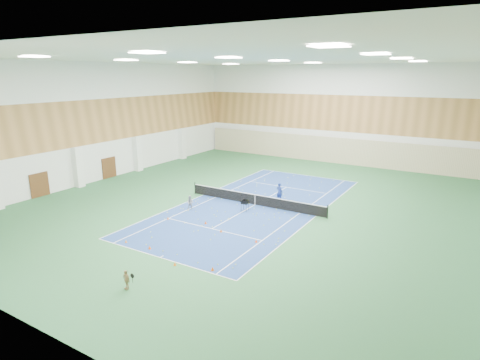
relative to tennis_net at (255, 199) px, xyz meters
name	(u,v)px	position (x,y,z in m)	size (l,w,h in m)	color
ground	(255,205)	(0.00, 0.00, -0.55)	(40.00, 40.00, 0.00)	#285F36
room_shell	(256,135)	(0.00, 0.00, 5.45)	(36.00, 40.00, 12.00)	white
wood_cladding	(256,110)	(0.00, 0.00, 7.45)	(36.00, 40.00, 8.00)	#AB783F
ceiling_light_grid	(256,59)	(0.00, 0.00, 11.37)	(21.40, 25.40, 0.06)	white
court_surface	(255,205)	(0.00, 0.00, -0.55)	(10.97, 23.77, 0.01)	navy
tennis_balls_scatter	(255,204)	(0.00, 0.00, -0.50)	(10.57, 22.77, 0.07)	#E5F629
tennis_net	(255,199)	(0.00, 0.00, 0.00)	(12.80, 0.10, 1.10)	black
back_curtain	(332,150)	(0.00, 19.75, 1.05)	(35.40, 0.16, 3.20)	#C6B793
door_left_a	(40,185)	(-17.92, -8.00, 0.55)	(0.08, 1.80, 2.20)	#593319
door_left_b	(109,168)	(-17.92, 0.00, 0.55)	(0.08, 1.80, 2.20)	#593319
coach	(279,192)	(1.27, 2.11, 0.28)	(0.60, 0.40, 1.65)	navy
child_court	(190,203)	(-3.97, -3.81, 0.04)	(0.58, 0.45, 1.19)	#919199
child_apron	(126,280)	(1.02, -15.54, -0.02)	(0.62, 0.26, 1.07)	tan
ball_cart	(245,205)	(0.06, -1.80, -0.08)	(0.54, 0.54, 0.94)	black
cone_svc_a	(168,218)	(-4.02, -6.55, -0.45)	(0.19, 0.19, 0.20)	#DB4F0B
cone_svc_b	(206,222)	(-0.98, -5.81, -0.44)	(0.20, 0.20, 0.22)	#FF560D
cone_svc_c	(221,231)	(0.91, -6.57, -0.44)	(0.20, 0.20, 0.22)	#E95E0C
cone_svc_d	(256,241)	(3.91, -6.85, -0.44)	(0.19, 0.19, 0.21)	#FD4A0D
cone_base_a	(126,241)	(-3.48, -11.35, -0.46)	(0.17, 0.17, 0.19)	orange
cone_base_b	(150,247)	(-1.41, -11.29, -0.44)	(0.21, 0.21, 0.23)	#FC500D
cone_base_c	(175,264)	(1.44, -12.20, -0.44)	(0.19, 0.19, 0.21)	orange
cone_base_d	(213,269)	(3.69, -11.58, -0.43)	(0.22, 0.22, 0.24)	#E2560B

